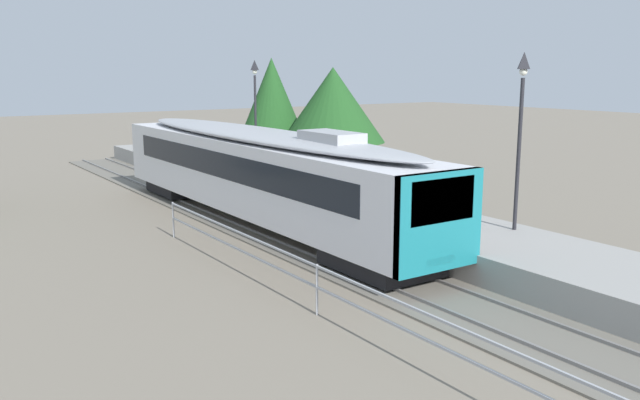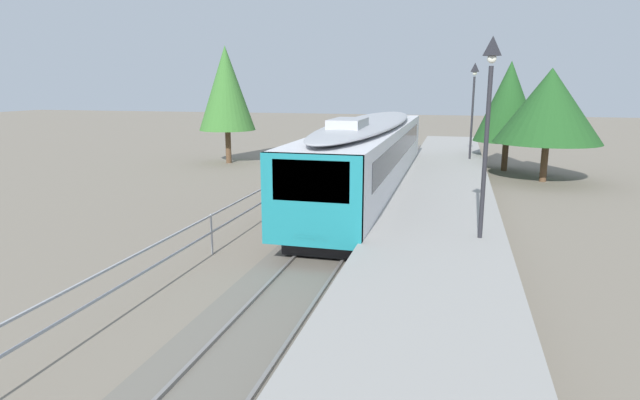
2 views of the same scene
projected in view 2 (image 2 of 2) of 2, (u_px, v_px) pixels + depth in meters
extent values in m
plane|color=slate|center=(235.00, 245.00, 16.84)|extent=(160.00, 160.00, 0.00)
cube|color=#6B665B|center=(326.00, 252.00, 16.09)|extent=(3.20, 60.00, 0.06)
cube|color=slate|center=(303.00, 248.00, 16.26)|extent=(0.08, 60.00, 0.08)
cube|color=slate|center=(349.00, 251.00, 15.90)|extent=(0.08, 60.00, 0.08)
cube|color=silver|center=(370.00, 156.00, 23.28)|extent=(2.80, 19.48, 2.55)
cube|color=#19757F|center=(312.00, 201.00, 14.16)|extent=(2.80, 0.24, 2.55)
cube|color=black|center=(311.00, 181.00, 13.96)|extent=(2.13, 0.08, 1.12)
cube|color=black|center=(370.00, 147.00, 23.19)|extent=(2.82, 16.36, 0.92)
ellipsoid|color=#A8AAAF|center=(370.00, 123.00, 22.97)|extent=(2.69, 18.70, 0.44)
cube|color=#A8AAAF|center=(348.00, 124.00, 18.30)|extent=(1.10, 2.20, 0.36)
cube|color=#EAE5C6|center=(311.00, 237.00, 14.30)|extent=(1.00, 0.10, 0.20)
cube|color=black|center=(331.00, 234.00, 16.66)|extent=(2.24, 3.20, 0.55)
cube|color=black|center=(390.00, 166.00, 30.55)|extent=(2.24, 3.20, 0.55)
cube|color=#999691|center=(435.00, 247.00, 15.20)|extent=(3.90, 60.00, 0.90)
cylinder|color=#232328|center=(485.00, 155.00, 14.02)|extent=(0.12, 0.12, 4.60)
pyramid|color=#232328|center=(493.00, 46.00, 13.42)|extent=(0.34, 0.34, 0.50)
sphere|color=silver|center=(492.00, 59.00, 13.49)|extent=(0.24, 0.24, 0.24)
cylinder|color=#232328|center=(472.00, 118.00, 29.68)|extent=(0.12, 0.12, 4.60)
pyramid|color=#232328|center=(475.00, 67.00, 29.09)|extent=(0.34, 0.34, 0.50)
sphere|color=silver|center=(475.00, 73.00, 29.15)|extent=(0.24, 0.24, 0.24)
cylinder|color=#9EA0A5|center=(212.00, 234.00, 15.84)|extent=(0.06, 0.06, 1.25)
cylinder|color=#9EA0A5|center=(299.00, 182.00, 24.35)|extent=(0.06, 0.06, 1.25)
cylinder|color=brown|center=(228.00, 147.00, 34.61)|extent=(0.36, 0.36, 2.17)
cone|color=#38702D|center=(226.00, 88.00, 33.82)|extent=(3.62, 3.62, 5.34)
cylinder|color=brown|center=(505.00, 156.00, 31.49)|extent=(0.36, 0.36, 1.78)
cone|color=#1E4C1E|center=(509.00, 101.00, 30.81)|extent=(3.86, 3.86, 4.64)
cylinder|color=brown|center=(544.00, 162.00, 27.88)|extent=(0.36, 0.36, 2.06)
cone|color=#1E4C1E|center=(549.00, 106.00, 27.25)|extent=(5.45, 5.45, 3.85)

